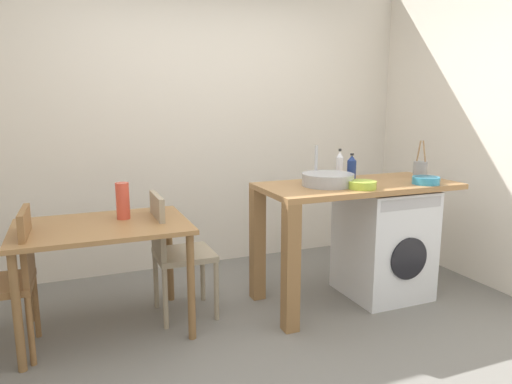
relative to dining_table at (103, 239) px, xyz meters
The scene contains 16 objects.
ground_plane 1.29m from the dining_table, 34.12° to the right, with size 5.46×5.46×0.00m, color slate.
wall_back 1.62m from the dining_table, 50.49° to the left, with size 4.60×0.10×2.70m, color silver.
dining_table is the anchor object (origin of this frame).
chair_person_seat 0.57m from the dining_table, 169.38° to the right, with size 0.41×0.41×0.90m.
chair_opposite 0.50m from the dining_table, ahead, with size 0.40×0.40×0.90m.
kitchen_counter 1.64m from the dining_table, ahead, with size 1.50×0.68×0.92m.
washing_machine 2.12m from the dining_table, ahead, with size 0.60×0.61×0.86m.
sink_basin 1.62m from the dining_table, ahead, with size 0.38×0.38×0.09m, color #9EA0A5.
tap 1.63m from the dining_table, ahead, with size 0.02×0.02×0.28m, color #B2B2B7.
bottle_tall_green 1.86m from the dining_table, ahead, with size 0.06×0.06×0.24m.
bottle_squat_brown 1.96m from the dining_table, ahead, with size 0.07×0.07×0.20m.
mixing_bowl 1.81m from the dining_table, 12.32° to the right, with size 0.20×0.20×0.05m.
utensil_crock 2.50m from the dining_table, ahead, with size 0.11×0.11×0.30m.
colander 2.35m from the dining_table, ahead, with size 0.20×0.20×0.06m.
vase 0.29m from the dining_table, 33.69° to the left, with size 0.09×0.09×0.25m, color #D84C38.
scissors 1.83m from the dining_table, ahead, with size 0.15×0.06×0.01m.
Camera 1 is at (-1.10, -2.47, 1.52)m, focal length 32.67 mm.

